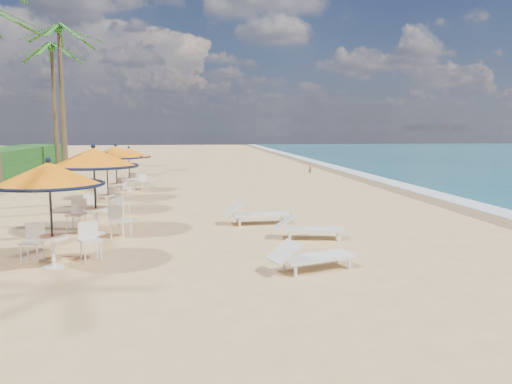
{
  "coord_description": "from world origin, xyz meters",
  "views": [
    {
      "loc": [
        -2.01,
        -11.32,
        3.1
      ],
      "look_at": [
        -0.07,
        3.23,
        1.2
      ],
      "focal_mm": 35.0,
      "sensor_mm": 36.0,
      "label": 1
    }
  ],
  "objects_px": {
    "station_1": "(94,166)",
    "station_2": "(107,168)",
    "station_3": "(116,159)",
    "lounger_near": "(309,256)",
    "lounger_mid": "(307,228)",
    "station_4": "(130,157)",
    "station_0": "(51,184)",
    "lounger_far": "(255,213)"
  },
  "relations": [
    {
      "from": "station_1",
      "to": "lounger_near",
      "type": "xyz_separation_m",
      "value": [
        5.27,
        -4.5,
        -1.68
      ]
    },
    {
      "from": "station_0",
      "to": "station_4",
      "type": "bearing_deg",
      "value": 89.42
    },
    {
      "from": "station_0",
      "to": "station_1",
      "type": "distance_m",
      "value": 3.46
    },
    {
      "from": "station_2",
      "to": "lounger_near",
      "type": "height_order",
      "value": "station_2"
    },
    {
      "from": "station_1",
      "to": "station_3",
      "type": "bearing_deg",
      "value": 93.33
    },
    {
      "from": "lounger_mid",
      "to": "station_4",
      "type": "bearing_deg",
      "value": 128.66
    },
    {
      "from": "station_4",
      "to": "lounger_mid",
      "type": "xyz_separation_m",
      "value": [
        6.12,
        -11.62,
        -1.36
      ]
    },
    {
      "from": "station_0",
      "to": "station_3",
      "type": "height_order",
      "value": "station_0"
    },
    {
      "from": "lounger_mid",
      "to": "station_2",
      "type": "bearing_deg",
      "value": 150.36
    },
    {
      "from": "station_4",
      "to": "lounger_mid",
      "type": "bearing_deg",
      "value": -62.22
    },
    {
      "from": "station_0",
      "to": "station_4",
      "type": "height_order",
      "value": "station_0"
    },
    {
      "from": "station_2",
      "to": "lounger_mid",
      "type": "height_order",
      "value": "station_2"
    },
    {
      "from": "station_0",
      "to": "station_1",
      "type": "relative_size",
      "value": 0.93
    },
    {
      "from": "station_4",
      "to": "lounger_far",
      "type": "relative_size",
      "value": 1.02
    },
    {
      "from": "station_4",
      "to": "lounger_far",
      "type": "distance_m",
      "value": 10.63
    },
    {
      "from": "station_4",
      "to": "lounger_far",
      "type": "height_order",
      "value": "station_4"
    },
    {
      "from": "station_0",
      "to": "station_3",
      "type": "relative_size",
      "value": 1.02
    },
    {
      "from": "station_3",
      "to": "lounger_mid",
      "type": "height_order",
      "value": "station_3"
    },
    {
      "from": "station_2",
      "to": "lounger_far",
      "type": "bearing_deg",
      "value": -30.8
    },
    {
      "from": "station_4",
      "to": "station_0",
      "type": "bearing_deg",
      "value": -90.58
    },
    {
      "from": "station_0",
      "to": "lounger_far",
      "type": "distance_m",
      "value": 6.85
    },
    {
      "from": "station_2",
      "to": "station_4",
      "type": "bearing_deg",
      "value": 89.08
    },
    {
      "from": "station_1",
      "to": "lounger_mid",
      "type": "relative_size",
      "value": 1.32
    },
    {
      "from": "station_1",
      "to": "station_2",
      "type": "height_order",
      "value": "station_1"
    },
    {
      "from": "station_3",
      "to": "station_4",
      "type": "bearing_deg",
      "value": 85.16
    },
    {
      "from": "station_0",
      "to": "lounger_far",
      "type": "xyz_separation_m",
      "value": [
        5.09,
        4.33,
        -1.52
      ]
    },
    {
      "from": "station_2",
      "to": "station_3",
      "type": "relative_size",
      "value": 0.92
    },
    {
      "from": "station_0",
      "to": "station_2",
      "type": "relative_size",
      "value": 1.11
    },
    {
      "from": "lounger_near",
      "to": "lounger_mid",
      "type": "xyz_separation_m",
      "value": [
        0.68,
        3.08,
        -0.01
      ]
    },
    {
      "from": "station_3",
      "to": "lounger_mid",
      "type": "relative_size",
      "value": 1.21
    },
    {
      "from": "station_2",
      "to": "station_3",
      "type": "distance_m",
      "value": 3.33
    },
    {
      "from": "station_2",
      "to": "lounger_mid",
      "type": "bearing_deg",
      "value": -40.53
    },
    {
      "from": "station_1",
      "to": "lounger_mid",
      "type": "bearing_deg",
      "value": -13.41
    },
    {
      "from": "station_3",
      "to": "lounger_near",
      "type": "height_order",
      "value": "station_3"
    },
    {
      "from": "station_0",
      "to": "station_2",
      "type": "bearing_deg",
      "value": 89.71
    },
    {
      "from": "station_2",
      "to": "lounger_near",
      "type": "xyz_separation_m",
      "value": [
        5.54,
        -8.4,
        -1.3
      ]
    },
    {
      "from": "lounger_mid",
      "to": "lounger_far",
      "type": "xyz_separation_m",
      "value": [
        -1.17,
        2.31,
        0.03
      ]
    },
    {
      "from": "station_3",
      "to": "station_1",
      "type": "bearing_deg",
      "value": -86.67
    },
    {
      "from": "station_1",
      "to": "lounger_far",
      "type": "distance_m",
      "value": 5.14
    },
    {
      "from": "station_1",
      "to": "station_2",
      "type": "relative_size",
      "value": 1.19
    },
    {
      "from": "lounger_near",
      "to": "station_1",
      "type": "bearing_deg",
      "value": 121.03
    },
    {
      "from": "station_0",
      "to": "lounger_far",
      "type": "height_order",
      "value": "station_0"
    }
  ]
}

